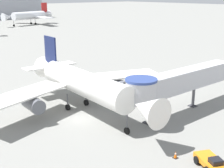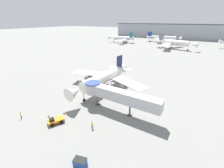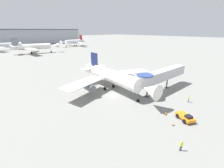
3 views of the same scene
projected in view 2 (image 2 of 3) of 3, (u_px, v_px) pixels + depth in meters
name	position (u px, v px, depth m)	size (l,w,h in m)	color
ground_plane	(96.00, 90.00, 50.80)	(800.00, 800.00, 0.00)	gray
main_airplane	(104.00, 78.00, 49.97)	(30.42, 28.09, 9.94)	white
jet_bridge	(115.00, 94.00, 37.85)	(21.10, 4.10, 6.42)	#B7B7BC
pushback_tug_orange	(55.00, 120.00, 34.61)	(3.35, 4.13, 1.46)	orange
service_container_blue	(80.00, 162.00, 24.51)	(2.40, 1.88, 1.27)	#234C9E
traffic_cone_starboard_wing	(134.00, 99.00, 44.86)	(0.44, 0.44, 0.73)	black
traffic_cone_apron_front	(48.00, 116.00, 36.90)	(0.39, 0.39, 0.65)	black
traffic_cone_near_nose	(64.00, 113.00, 38.03)	(0.48, 0.48, 0.80)	black
ground_crew_marshaller	(21.00, 115.00, 36.14)	(0.38, 0.36, 1.75)	#1E2338
ground_crew_wing_walker	(92.00, 124.00, 32.77)	(0.40, 0.36, 1.83)	#1E2338
background_jet_teal_tail	(122.00, 38.00, 153.78)	(26.34, 28.47, 10.21)	silver
background_jet_gray_tail	(174.00, 43.00, 120.70)	(32.89, 30.94, 11.57)	white
background_jet_blue_tail	(162.00, 38.00, 160.40)	(35.75, 35.78, 9.87)	silver
terminal_building	(182.00, 31.00, 184.16)	(168.30, 19.85, 17.76)	#999EA8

